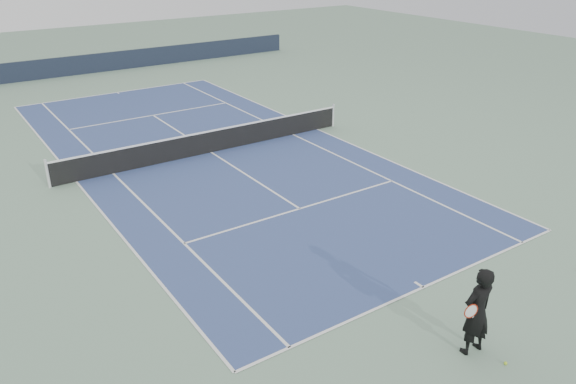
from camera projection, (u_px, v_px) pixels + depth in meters
ground at (211, 153)px, 23.26m from camera, size 80.00×80.00×0.00m
court_surface at (211, 152)px, 23.26m from camera, size 10.97×23.77×0.01m
tennis_net at (210, 141)px, 23.05m from camera, size 12.90×0.10×1.07m
windscreen_far at (86, 64)px, 36.51m from camera, size 30.00×0.25×1.20m
tennis_player at (477, 311)px, 11.70m from camera, size 0.86×0.61×2.06m
tennis_ball at (506, 363)px, 11.71m from camera, size 0.07×0.07×0.07m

